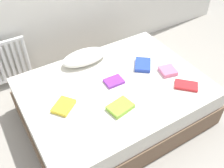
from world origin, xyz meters
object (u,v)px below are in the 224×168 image
Objects in this scene: textbook_purple at (114,81)px; textbook_pink at (168,71)px; radiator at (8,62)px; textbook_yellow at (64,106)px; pillow at (85,57)px; textbook_lime at (120,107)px; bed at (114,101)px; textbook_red at (186,85)px; textbook_blue at (143,65)px.

textbook_pink is (0.62, -0.18, 0.01)m from textbook_purple.
radiator is 2.71× the size of textbook_yellow.
textbook_purple is (0.89, -1.16, 0.13)m from radiator.
radiator reaches higher than pillow.
textbook_yellow is at bearing -172.52° from textbook_purple.
pillow is 1.00m from textbook_pink.
textbook_lime reaches higher than textbook_yellow.
bed is 0.44m from textbook_lime.
textbook_yellow is at bearing 136.91° from textbook_lime.
textbook_yellow is (-0.60, -0.02, 0.27)m from bed.
textbook_purple is at bearing -170.91° from textbook_red.
bed is 8.31× the size of textbook_lime.
textbook_yellow is at bearing -132.77° from pillow.
textbook_purple is at bearing -52.42° from radiator.
radiator reaches higher than textbook_blue.
pillow is 2.55× the size of textbook_yellow.
textbook_lime reaches higher than bed.
pillow is 0.77m from textbook_yellow.
textbook_blue is 1.01× the size of textbook_lime.
textbook_blue reaches higher than bed.
textbook_yellow is 1.10× the size of textbook_purple.
textbook_lime is (-0.05, -0.87, -0.05)m from pillow.
textbook_purple is at bearing -78.43° from pillow.
pillow is at bearing 76.68° from textbook_lime.
pillow is at bearing 103.61° from textbook_purple.
textbook_red is at bearing -52.71° from pillow.
textbook_yellow reaches higher than textbook_red.
textbook_purple is (0.15, 0.37, -0.01)m from textbook_lime.
textbook_lime reaches higher than textbook_purple.
textbook_yellow is 0.56m from textbook_lime.
radiator is at bearing 65.14° from textbook_yellow.
textbook_pink reaches higher than textbook_purple.
textbook_blue reaches higher than textbook_lime.
radiator is 2.02m from textbook_pink.
textbook_red is (0.79, -0.10, -0.01)m from textbook_lime.
textbook_blue is at bearing 139.26° from textbook_pink.
textbook_lime is at bearing -93.14° from pillow.
textbook_lime is at bearing -152.92° from textbook_pink.
bed is at bearing -81.31° from pillow.
radiator is at bearing 105.74° from textbook_lime.
pillow is 2.34× the size of textbook_lime.
textbook_lime is at bearing -110.37° from textbook_purple.
radiator reaches higher than textbook_yellow.
textbook_yellow is (-0.52, -0.56, -0.05)m from pillow.
textbook_pink is at bearing 3.50° from textbook_lime.
textbook_blue is 0.45m from textbook_purple.
radiator is 2.46× the size of textbook_blue.
textbook_purple is (0.10, -0.50, -0.06)m from pillow.
textbook_pink is (1.25, -0.12, 0.00)m from textbook_yellow.
textbook_pink reaches higher than textbook_blue.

